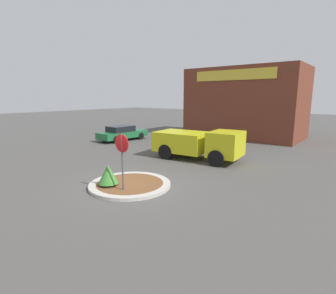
# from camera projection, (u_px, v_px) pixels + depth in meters

# --- Properties ---
(ground_plane) EXTENTS (120.00, 120.00, 0.00)m
(ground_plane) POSITION_uv_depth(u_px,v_px,m) (130.00, 186.00, 11.84)
(ground_plane) COLOR #514F4C
(traffic_island) EXTENTS (3.66, 3.66, 0.14)m
(traffic_island) POSITION_uv_depth(u_px,v_px,m) (130.00, 184.00, 11.82)
(traffic_island) COLOR #BCB7AD
(traffic_island) RESTS_ON ground_plane
(stop_sign) EXTENTS (0.76, 0.07, 2.51)m
(stop_sign) POSITION_uv_depth(u_px,v_px,m) (122.00, 152.00, 10.66)
(stop_sign) COLOR #4C4C51
(stop_sign) RESTS_ON ground_plane
(island_shrub) EXTENTS (0.88, 0.88, 0.92)m
(island_shrub) POSITION_uv_depth(u_px,v_px,m) (108.00, 174.00, 11.40)
(island_shrub) COLOR brown
(island_shrub) RESTS_ON traffic_island
(utility_truck) EXTENTS (5.76, 2.90, 1.92)m
(utility_truck) POSITION_uv_depth(u_px,v_px,m) (198.00, 143.00, 16.66)
(utility_truck) COLOR gold
(utility_truck) RESTS_ON ground_plane
(storefront_building) EXTENTS (10.65, 6.07, 6.65)m
(storefront_building) POSITION_uv_depth(u_px,v_px,m) (245.00, 103.00, 25.81)
(storefront_building) COLOR brown
(storefront_building) RESTS_ON ground_plane
(parked_sedan_green) EXTENTS (2.12, 4.75, 1.34)m
(parked_sedan_green) POSITION_uv_depth(u_px,v_px,m) (122.00, 133.00, 23.98)
(parked_sedan_green) COLOR #1E6638
(parked_sedan_green) RESTS_ON ground_plane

